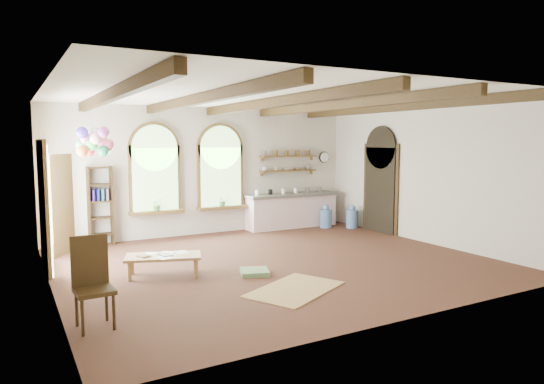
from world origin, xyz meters
TOP-DOWN VIEW (x-y plane):
  - floor at (0.00, 0.00)m, footprint 8.00×8.00m
  - ceiling_beams at (0.00, 0.00)m, footprint 6.20×6.80m
  - window_left at (-1.40, 3.43)m, footprint 1.30×0.28m
  - window_right at (0.30, 3.43)m, footprint 1.30×0.28m
  - left_doorway at (-3.95, 1.80)m, footprint 0.10×1.90m
  - right_doorway at (3.95, 1.50)m, footprint 0.10×1.30m
  - kitchen_counter at (2.30, 3.20)m, footprint 2.68×0.62m
  - wall_shelf_lower at (2.30, 3.38)m, footprint 1.70×0.24m
  - wall_shelf_upper at (2.30, 3.38)m, footprint 1.70×0.24m
  - wall_clock at (3.55, 3.45)m, footprint 0.32×0.04m
  - bookshelf at (-2.70, 3.32)m, footprint 0.53×0.32m
  - coffee_table at (-2.20, 0.13)m, footprint 1.42×0.98m
  - side_chair at (-3.65, -1.77)m, footprint 0.49×0.49m
  - floor_mat at (-0.60, -1.67)m, footprint 1.87×1.60m
  - floor_cushion at (-0.75, -0.56)m, footprint 0.62×0.62m
  - water_jug_a at (3.10, 2.70)m, footprint 0.33×0.33m
  - water_jug_b at (3.69, 2.30)m, footprint 0.33×0.33m
  - balloon_cluster at (-2.97, 1.99)m, footprint 0.73×0.80m
  - table_book at (-2.60, 0.19)m, footprint 0.25×0.29m
  - tablet at (-2.16, 0.12)m, footprint 0.23×0.29m
  - potted_plant_left at (-1.40, 3.32)m, footprint 0.27×0.23m
  - potted_plant_right at (0.30, 3.32)m, footprint 0.27×0.23m
  - shelf_cup_a at (1.55, 3.38)m, footprint 0.12×0.10m
  - shelf_cup_b at (1.90, 3.38)m, footprint 0.10×0.10m
  - shelf_bowl_a at (2.25, 3.38)m, footprint 0.22×0.22m
  - shelf_bowl_b at (2.60, 3.38)m, footprint 0.20×0.20m
  - shelf_vase at (2.95, 3.38)m, footprint 0.18×0.18m

SIDE VIEW (x-z plane):
  - floor at x=0.00m, z-range 0.00..0.00m
  - floor_mat at x=-0.60m, z-range 0.00..0.02m
  - floor_cushion at x=-0.75m, z-range 0.00..0.08m
  - water_jug_a at x=3.10m, z-range -0.04..0.59m
  - water_jug_b at x=3.69m, z-range -0.04..0.59m
  - coffee_table at x=-2.20m, z-range 0.14..0.51m
  - side_chair at x=-3.65m, z-range -0.25..0.92m
  - tablet at x=-2.16m, z-range 0.37..0.38m
  - table_book at x=-2.60m, z-range 0.37..0.39m
  - kitchen_counter at x=2.30m, z-range 0.01..0.95m
  - potted_plant_left at x=-1.40m, z-range 0.70..1.00m
  - potted_plant_right at x=0.30m, z-range 0.70..1.00m
  - bookshelf at x=-2.70m, z-range 0.00..1.80m
  - right_doorway at x=3.95m, z-range -0.10..2.30m
  - left_doorway at x=-3.95m, z-range -0.10..2.40m
  - wall_shelf_lower at x=2.30m, z-range 1.53..1.57m
  - shelf_bowl_a at x=2.25m, z-range 1.57..1.62m
  - shelf_bowl_b at x=2.60m, z-range 1.57..1.63m
  - shelf_cup_b at x=1.90m, z-range 1.57..1.66m
  - shelf_cup_a at x=1.55m, z-range 1.57..1.67m
  - window_left at x=-1.40m, z-range 0.53..2.73m
  - window_right at x=0.30m, z-range 0.53..2.73m
  - shelf_vase at x=2.95m, z-range 1.57..1.76m
  - wall_clock at x=3.55m, z-range 1.74..2.06m
  - wall_shelf_upper at x=2.30m, z-range 1.93..1.97m
  - balloon_cluster at x=-2.97m, z-range 1.76..2.90m
  - ceiling_beams at x=0.00m, z-range 3.01..3.19m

